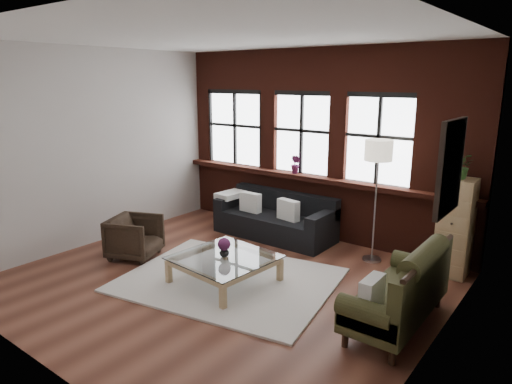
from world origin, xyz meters
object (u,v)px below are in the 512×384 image
Objects in this scene: armchair at (135,237)px; drawer_chest at (455,228)px; vase at (224,252)px; floor_lamp at (376,197)px; dark_sofa at (274,216)px; coffee_table at (225,270)px; vintage_settee at (397,288)px.

drawer_chest is (4.07, 2.30, 0.37)m from armchair.
floor_lamp is (1.25, 1.98, 0.54)m from vase.
armchair is (-1.17, -2.08, -0.06)m from dark_sofa.
vase is at bearing -108.59° from armchair.
floor_lamp reaches higher than dark_sofa.
armchair is 4.69m from drawer_chest.
armchair is 5.07× the size of vase.
vase is 2.40m from floor_lamp.
floor_lamp is at bearing 57.61° from coffee_table.
dark_sofa is at bearing -179.26° from floor_lamp.
dark_sofa is 15.01× the size of vase.
vintage_settee is at bearing 8.67° from vase.
drawer_chest reaches higher than vase.
dark_sofa is at bearing -52.21° from armchair.
armchair is at bearing -119.37° from dark_sofa.
armchair reaches higher than vase.
vase is (0.55, -1.95, 0.07)m from dark_sofa.
drawer_chest is at bearing 42.66° from coffee_table.
vintage_settee is 12.15× the size of vase.
vintage_settee is 2.28m from coffee_table.
drawer_chest is 1.16m from floor_lamp.
armchair is (-3.96, -0.47, -0.13)m from vintage_settee.
vintage_settee reaches higher than armchair.
dark_sofa is 2.03m from vase.
floor_lamp is at bearing 0.74° from dark_sofa.
dark_sofa is at bearing 149.96° from vintage_settee.
coffee_table is (-2.24, -0.34, -0.27)m from vintage_settee.
floor_lamp reaches higher than armchair.
coffee_table is 3.24m from drawer_chest.
coffee_table is 8.43× the size of vase.
floor_lamp is (-1.10, -0.19, 0.31)m from drawer_chest.
vintage_settee is at bearing -59.01° from floor_lamp.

